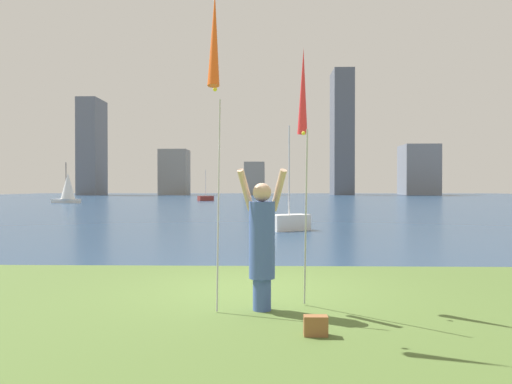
{
  "coord_description": "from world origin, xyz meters",
  "views": [
    {
      "loc": [
        0.24,
        -8.43,
        1.76
      ],
      "look_at": [
        -0.2,
        9.03,
        1.57
      ],
      "focal_mm": 34.39,
      "sensor_mm": 36.0,
      "label": 1
    }
  ],
  "objects_px": {
    "kite_flag_left": "(214,47)",
    "kite_flag_right": "(303,97)",
    "sailboat_2": "(68,188)",
    "sailboat_0": "(206,198)",
    "sailboat_5": "(289,222)",
    "person": "(262,241)",
    "bag": "(316,326)"
  },
  "relations": [
    {
      "from": "kite_flag_left",
      "to": "sailboat_0",
      "type": "distance_m",
      "value": 54.91
    },
    {
      "from": "kite_flag_right",
      "to": "bag",
      "type": "bearing_deg",
      "value": -89.29
    },
    {
      "from": "person",
      "to": "bag",
      "type": "xyz_separation_m",
      "value": [
        0.65,
        -1.19,
        -0.88
      ]
    },
    {
      "from": "sailboat_0",
      "to": "sailboat_2",
      "type": "distance_m",
      "value": 16.39
    },
    {
      "from": "kite_flag_left",
      "to": "sailboat_5",
      "type": "xyz_separation_m",
      "value": [
        1.55,
        13.16,
        -3.27
      ]
    },
    {
      "from": "kite_flag_right",
      "to": "sailboat_0",
      "type": "bearing_deg",
      "value": 98.92
    },
    {
      "from": "sailboat_2",
      "to": "person",
      "type": "bearing_deg",
      "value": -64.52
    },
    {
      "from": "person",
      "to": "sailboat_0",
      "type": "distance_m",
      "value": 54.46
    },
    {
      "from": "bag",
      "to": "kite_flag_left",
      "type": "bearing_deg",
      "value": 149.99
    },
    {
      "from": "sailboat_2",
      "to": "sailboat_0",
      "type": "bearing_deg",
      "value": 32.73
    },
    {
      "from": "person",
      "to": "kite_flag_left",
      "type": "relative_size",
      "value": 0.46
    },
    {
      "from": "kite_flag_left",
      "to": "sailboat_0",
      "type": "relative_size",
      "value": 1.15
    },
    {
      "from": "sailboat_0",
      "to": "sailboat_5",
      "type": "bearing_deg",
      "value": -78.14
    },
    {
      "from": "bag",
      "to": "sailboat_2",
      "type": "bearing_deg",
      "value": 115.56
    },
    {
      "from": "kite_flag_left",
      "to": "kite_flag_right",
      "type": "relative_size",
      "value": 1.13
    },
    {
      "from": "kite_flag_right",
      "to": "sailboat_2",
      "type": "height_order",
      "value": "sailboat_2"
    },
    {
      "from": "sailboat_0",
      "to": "bag",
      "type": "bearing_deg",
      "value": -81.35
    },
    {
      "from": "person",
      "to": "sailboat_2",
      "type": "relative_size",
      "value": 0.46
    },
    {
      "from": "kite_flag_left",
      "to": "bag",
      "type": "bearing_deg",
      "value": -30.01
    },
    {
      "from": "kite_flag_right",
      "to": "sailboat_0",
      "type": "distance_m",
      "value": 53.98
    },
    {
      "from": "bag",
      "to": "sailboat_5",
      "type": "height_order",
      "value": "sailboat_5"
    },
    {
      "from": "sailboat_0",
      "to": "sailboat_5",
      "type": "height_order",
      "value": "sailboat_5"
    },
    {
      "from": "bag",
      "to": "sailboat_0",
      "type": "distance_m",
      "value": 55.73
    },
    {
      "from": "bag",
      "to": "sailboat_2",
      "type": "xyz_separation_m",
      "value": [
        -22.13,
        46.26,
        1.45
      ]
    },
    {
      "from": "sailboat_2",
      "to": "sailboat_5",
      "type": "height_order",
      "value": "sailboat_2"
    },
    {
      "from": "kite_flag_left",
      "to": "sailboat_5",
      "type": "bearing_deg",
      "value": 83.27
    },
    {
      "from": "kite_flag_right",
      "to": "sailboat_5",
      "type": "relative_size",
      "value": 0.92
    },
    {
      "from": "kite_flag_right",
      "to": "sailboat_5",
      "type": "height_order",
      "value": "sailboat_5"
    },
    {
      "from": "kite_flag_left",
      "to": "kite_flag_right",
      "type": "height_order",
      "value": "kite_flag_left"
    },
    {
      "from": "kite_flag_right",
      "to": "sailboat_2",
      "type": "xyz_separation_m",
      "value": [
        -22.1,
        44.42,
        -1.58
      ]
    },
    {
      "from": "person",
      "to": "sailboat_2",
      "type": "height_order",
      "value": "sailboat_2"
    },
    {
      "from": "bag",
      "to": "sailboat_0",
      "type": "relative_size",
      "value": 0.07
    }
  ]
}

